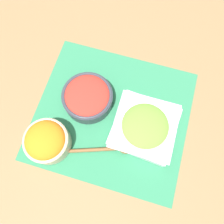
{
  "coord_description": "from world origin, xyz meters",
  "views": [
    {
      "loc": [
        -0.06,
        0.21,
        0.72
      ],
      "look_at": [
        0.0,
        0.0,
        0.03
      ],
      "focal_mm": 35.0,
      "sensor_mm": 36.0,
      "label": 1
    }
  ],
  "objects": [
    {
      "name": "placemat",
      "position": [
        0.0,
        0.0,
        0.0
      ],
      "size": [
        0.52,
        0.47,
        0.0
      ],
      "color": "#2D7A51",
      "rests_on": "ground_plane"
    },
    {
      "name": "carrot_bowl",
      "position": [
        0.17,
        0.15,
        0.05
      ],
      "size": [
        0.14,
        0.14,
        0.1
      ],
      "color": "beige",
      "rests_on": "placemat"
    },
    {
      "name": "wooden_spoon",
      "position": [
        -0.03,
        0.11,
        0.01
      ],
      "size": [
        0.22,
        0.1,
        0.02
      ],
      "color": "brown",
      "rests_on": "placemat"
    },
    {
      "name": "tomato_bowl",
      "position": [
        0.09,
        -0.02,
        0.04
      ],
      "size": [
        0.17,
        0.17,
        0.07
      ],
      "color": "#333842",
      "rests_on": "placemat"
    },
    {
      "name": "lettuce_bowl",
      "position": [
        -0.12,
        0.02,
        0.03
      ],
      "size": [
        0.21,
        0.21,
        0.06
      ],
      "color": "white",
      "rests_on": "placemat"
    },
    {
      "name": "ground_plane",
      "position": [
        0.0,
        0.0,
        0.0
      ],
      "size": [
        3.0,
        3.0,
        0.0
      ],
      "primitive_type": "plane",
      "color": "olive"
    }
  ]
}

